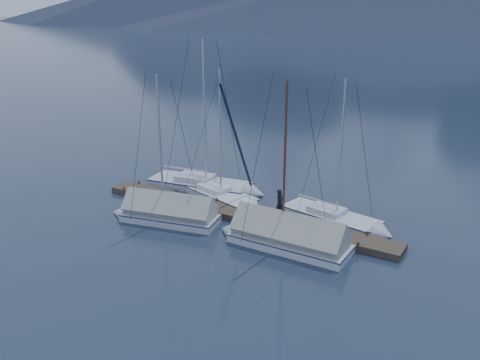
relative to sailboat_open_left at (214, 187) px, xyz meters
name	(u,v)px	position (x,y,z in m)	size (l,w,h in m)	color
ground	(220,230)	(3.74, -4.96, -0.18)	(1000.00, 1000.00, 0.00)	#162032
dock	(240,215)	(3.74, -2.96, -0.07)	(18.00, 1.50, 0.54)	#382D23
mooring_posts	(232,210)	(3.24, -2.96, 0.17)	(15.12, 1.52, 0.35)	#382D23
sailboat_open_left	(214,187)	(0.00, 0.00, 0.00)	(8.01, 3.55, 10.28)	silver
sailboat_open_mid	(226,198)	(1.71, -1.22, -0.03)	(6.74, 3.54, 8.59)	silver
sailboat_open_right	(344,222)	(9.01, -0.88, -0.03)	(6.66, 3.11, 8.50)	silver
sailboat_covered_near	(280,237)	(7.19, -4.93, 0.27)	(6.91, 2.98, 8.96)	silver
sailboat_covered_far	(162,213)	(0.31, -5.55, 0.25)	(6.47, 3.14, 8.72)	silver
person	(280,203)	(5.96, -2.51, 0.95)	(0.58, 0.38, 1.58)	black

